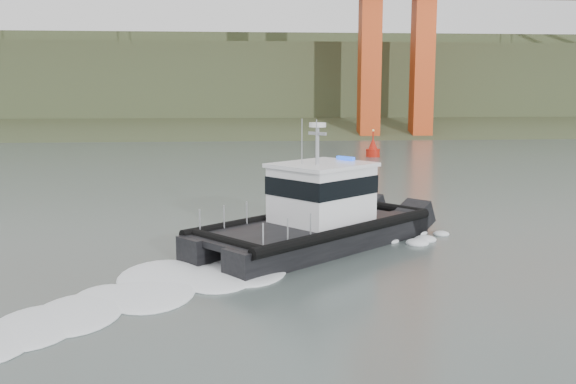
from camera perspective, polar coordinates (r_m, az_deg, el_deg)
The scene contains 4 objects.
ground at distance 21.85m, azimuth 0.82°, elevation -10.42°, with size 400.00×400.00×0.00m, color #4B5A57.
headlands at distance 146.01m, azimuth -3.97°, elevation 8.98°, with size 500.00×105.36×27.12m.
patrol_boat at distance 30.02m, azimuth 2.53°, elevation -2.04°, with size 12.35×11.40×6.00m.
nav_buoy at distance 70.98m, azimuth 7.55°, elevation 3.80°, with size 1.53×1.53×3.19m.
Camera 1 is at (-2.00, -20.50, 7.30)m, focal length 40.00 mm.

